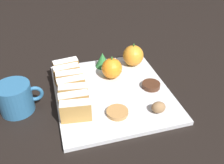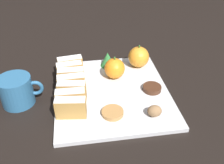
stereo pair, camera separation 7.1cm
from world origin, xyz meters
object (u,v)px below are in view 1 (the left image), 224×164
(coffee_mug, at_px, (16,99))
(orange_far, at_px, (133,55))
(chocolate_cookie, at_px, (151,85))
(walnut, at_px, (159,107))
(orange_near, at_px, (112,68))

(coffee_mug, bearing_deg, orange_far, 18.56)
(chocolate_cookie, bearing_deg, walnut, -103.20)
(orange_far, xyz_separation_m, walnut, (-0.02, -0.24, -0.02))
(chocolate_cookie, bearing_deg, orange_near, 139.10)
(orange_far, xyz_separation_m, chocolate_cookie, (0.01, -0.14, -0.03))
(orange_far, height_order, coffee_mug, orange_far)
(walnut, xyz_separation_m, chocolate_cookie, (0.02, 0.11, -0.01))
(orange_near, xyz_separation_m, coffee_mug, (-0.28, -0.07, -0.00))
(coffee_mug, bearing_deg, orange_near, 14.03)
(orange_near, bearing_deg, orange_far, 31.27)
(orange_far, xyz_separation_m, coffee_mug, (-0.37, -0.12, -0.01))
(orange_far, distance_m, coffee_mug, 0.39)
(chocolate_cookie, xyz_separation_m, coffee_mug, (-0.38, 0.01, 0.02))
(walnut, height_order, coffee_mug, coffee_mug)
(orange_near, distance_m, walnut, 0.20)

